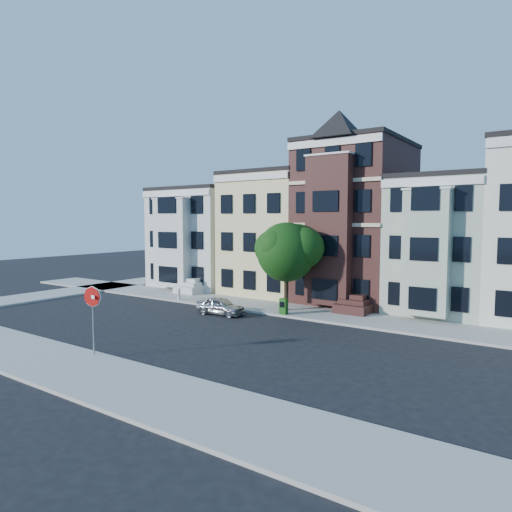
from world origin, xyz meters
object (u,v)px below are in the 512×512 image
Objects in this scene: parked_car at (221,306)px; fire_hydrant at (179,295)px; newspaper_box at (284,306)px; stop_sign at (93,316)px; street_tree at (286,256)px.

parked_car reaches higher than fire_hydrant.
stop_sign is at bearing -105.45° from newspaper_box.
newspaper_box is 12.99m from stop_sign.
stop_sign is (1.21, -10.75, 1.36)m from parked_car.
fire_hydrant is at bearing 68.03° from parked_car.
street_tree is at bearing 91.63° from stop_sign.
fire_hydrant is (-9.48, 0.00, -0.16)m from newspaper_box.
street_tree is 14.24m from stop_sign.
parked_car is 6.03m from fire_hydrant.
street_tree is 7.18× the size of newspaper_box.
parked_car is at bearing 106.10° from stop_sign.
stop_sign reaches higher than newspaper_box.
street_tree reaches higher than stop_sign.
stop_sign is (6.92, -12.67, 1.43)m from fire_hydrant.
parked_car is 10.90m from stop_sign.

